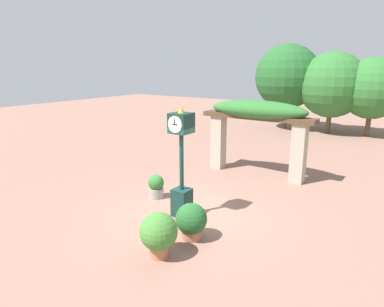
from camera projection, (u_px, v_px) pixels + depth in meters
ground_plane at (190, 213)px, 9.72m from camera, size 60.00×60.00×0.00m
pedestal_clock at (182, 164)px, 9.22m from camera, size 0.53×0.58×3.06m
pergola at (257, 119)px, 12.67m from camera, size 4.34×1.07×2.84m
potted_plant_near_left at (156, 186)px, 10.79m from camera, size 0.50×0.50×0.75m
potted_plant_near_right at (191, 220)px, 8.19m from camera, size 0.76×0.76×0.90m
potted_plant_far_left at (159, 233)px, 7.40m from camera, size 0.84×0.84×1.02m
tree_line at (323, 82)px, 20.81m from camera, size 8.75×4.16×5.43m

